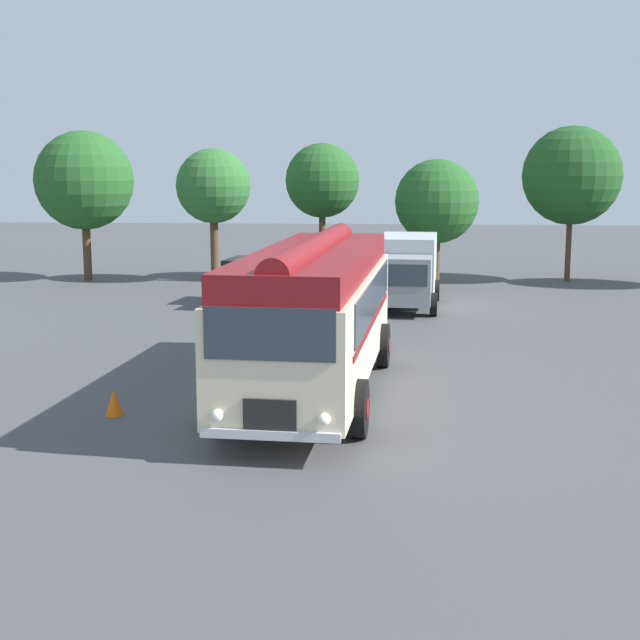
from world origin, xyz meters
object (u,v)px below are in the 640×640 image
Objects in this scene: car_near_left at (249,280)px; box_van at (407,269)px; vintage_bus at (315,309)px; car_mid_left at (329,282)px; traffic_cone at (114,402)px.

car_near_left is 0.74× the size of box_van.
vintage_bus is 13.14m from box_van.
car_mid_left is (3.00, -0.24, 0.00)m from car_near_left.
car_near_left is 3.01m from car_mid_left.
box_van reaches higher than car_near_left.
box_van is at bearing 79.99° from vintage_bus.
car_near_left is at bearing 104.92° from vintage_bus.
vintage_bus is at bearing -87.74° from car_mid_left.
car_mid_left reaches higher than traffic_cone.
car_near_left is 5.82m from box_van.
vintage_bus is 13.67m from car_near_left.
traffic_cone is at bearing -91.50° from car_near_left.
vintage_bus is 18.66× the size of traffic_cone.
vintage_bus is 1.74× the size of box_van.
car_mid_left is 7.97× the size of traffic_cone.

